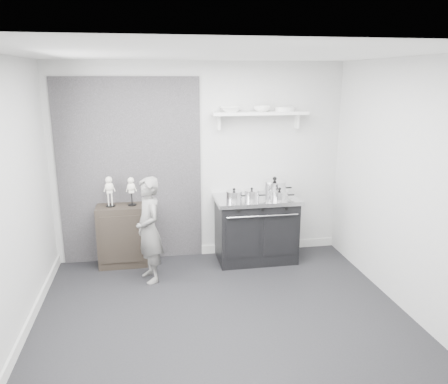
{
  "coord_description": "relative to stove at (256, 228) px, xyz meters",
  "views": [
    {
      "loc": [
        -0.7,
        -4.09,
        2.5
      ],
      "look_at": [
        0.18,
        0.95,
        1.14
      ],
      "focal_mm": 35.0,
      "sensor_mm": 36.0,
      "label": 1
    }
  ],
  "objects": [
    {
      "name": "room_shell",
      "position": [
        -0.81,
        -1.33,
        1.18
      ],
      "size": [
        4.02,
        3.62,
        2.71
      ],
      "color": "#BABAB8",
      "rests_on": "ground"
    },
    {
      "name": "pot_back_right",
      "position": [
        0.27,
        0.08,
        0.55
      ],
      "size": [
        0.41,
        0.33,
        0.26
      ],
      "color": "silver",
      "rests_on": "stove"
    },
    {
      "name": "stove",
      "position": [
        0.0,
        0.0,
        0.0
      ],
      "size": [
        1.13,
        0.7,
        0.9
      ],
      "color": "black",
      "rests_on": "ground"
    },
    {
      "name": "pot_front_left",
      "position": [
        -0.33,
        -0.11,
        0.52
      ],
      "size": [
        0.3,
        0.22,
        0.17
      ],
      "color": "silver",
      "rests_on": "stove"
    },
    {
      "name": "side_cabinet",
      "position": [
        -1.82,
        0.13,
        -0.04
      ],
      "size": [
        0.64,
        0.38,
        0.84
      ],
      "primitive_type": "cube",
      "color": "black",
      "rests_on": "ground"
    },
    {
      "name": "skeleton_torso",
      "position": [
        -1.67,
        0.13,
        0.6
      ],
      "size": [
        0.12,
        0.08,
        0.44
      ],
      "primitive_type": null,
      "color": "silver",
      "rests_on": "side_cabinet"
    },
    {
      "name": "pot_front_center",
      "position": [
        -0.1,
        -0.13,
        0.52
      ],
      "size": [
        0.29,
        0.2,
        0.17
      ],
      "color": "silver",
      "rests_on": "stove"
    },
    {
      "name": "plate_stack",
      "position": [
        0.42,
        0.19,
        1.61
      ],
      "size": [
        0.27,
        0.27,
        0.06
      ],
      "primitive_type": "cylinder",
      "color": "silver",
      "rests_on": "wall_shelf"
    },
    {
      "name": "skeleton_full",
      "position": [
        -1.95,
        0.13,
        0.61
      ],
      "size": [
        0.13,
        0.08,
        0.46
      ],
      "primitive_type": null,
      "color": "silver",
      "rests_on": "side_cabinet"
    },
    {
      "name": "wall_shelf",
      "position": [
        0.08,
        0.2,
        1.55
      ],
      "size": [
        1.3,
        0.26,
        0.24
      ],
      "color": "white",
      "rests_on": "room_shell"
    },
    {
      "name": "bowl_large",
      "position": [
        -0.33,
        0.19,
        1.62
      ],
      "size": [
        0.29,
        0.29,
        0.07
      ],
      "primitive_type": "imported",
      "color": "white",
      "rests_on": "wall_shelf"
    },
    {
      "name": "bowl_small",
      "position": [
        0.1,
        0.19,
        1.62
      ],
      "size": [
        0.23,
        0.23,
        0.07
      ],
      "primitive_type": "imported",
      "color": "white",
      "rests_on": "wall_shelf"
    },
    {
      "name": "pot_front_right",
      "position": [
        0.27,
        -0.16,
        0.51
      ],
      "size": [
        0.33,
        0.24,
        0.16
      ],
      "color": "silver",
      "rests_on": "stove"
    },
    {
      "name": "ground",
      "position": [
        -0.72,
        -1.48,
        -0.46
      ],
      "size": [
        4.0,
        4.0,
        0.0
      ],
      "primitive_type": "plane",
      "color": "black",
      "rests_on": "ground"
    },
    {
      "name": "child",
      "position": [
        -1.46,
        -0.4,
        0.21
      ],
      "size": [
        0.46,
        0.56,
        1.33
      ],
      "primitive_type": "imported",
      "rotation": [
        0.0,
        0.0,
        -1.24
      ],
      "color": "slate",
      "rests_on": "ground"
    }
  ]
}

